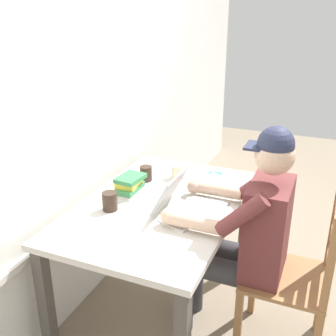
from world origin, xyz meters
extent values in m
plane|color=gray|center=(0.00, 0.00, 0.00)|extent=(8.00, 8.00, 0.00)
cube|color=silver|center=(0.00, 0.50, 1.30)|extent=(6.00, 0.04, 2.60)
cube|color=white|center=(-0.36, 0.47, 1.19)|extent=(1.15, 0.01, 1.16)
cube|color=beige|center=(-0.36, 0.47, 0.60)|extent=(1.21, 0.06, 0.04)
cube|color=beige|center=(0.00, 0.00, 0.70)|extent=(1.28, 0.83, 0.03)
cube|color=#4C4742|center=(0.59, -0.37, 0.34)|extent=(0.06, 0.06, 0.69)
cube|color=#4C4742|center=(-0.59, 0.37, 0.34)|extent=(0.06, 0.06, 0.69)
cube|color=#4C4742|center=(0.59, 0.37, 0.34)|extent=(0.06, 0.06, 0.69)
cube|color=brown|center=(-0.02, -0.60, 0.70)|extent=(0.34, 0.20, 0.50)
sphere|color=#DBB293|center=(-0.02, -0.60, 1.10)|extent=(0.19, 0.19, 0.19)
sphere|color=#282D47|center=(-0.02, -0.60, 1.15)|extent=(0.17, 0.17, 0.17)
cube|color=#282D47|center=(-0.02, -0.51, 1.13)|extent=(0.13, 0.10, 0.01)
cylinder|color=#38383D|center=(-0.11, -0.40, 0.45)|extent=(0.13, 0.40, 0.13)
cylinder|color=#38383D|center=(0.07, -0.40, 0.45)|extent=(0.13, 0.40, 0.13)
cylinder|color=#38383D|center=(-0.11, -0.20, 0.23)|extent=(0.10, 0.10, 0.45)
cylinder|color=#38383D|center=(0.07, -0.20, 0.23)|extent=(0.10, 0.10, 0.45)
cylinder|color=brown|center=(-0.22, -0.51, 0.86)|extent=(0.10, 0.25, 0.24)
cylinder|color=#DBB293|center=(-0.22, -0.28, 0.77)|extent=(0.07, 0.28, 0.07)
sphere|color=#DBB293|center=(-0.21, -0.14, 0.77)|extent=(0.08, 0.08, 0.08)
cylinder|color=brown|center=(0.18, -0.51, 0.86)|extent=(0.10, 0.25, 0.24)
cylinder|color=#DBB293|center=(0.18, -0.28, 0.77)|extent=(0.07, 0.28, 0.07)
sphere|color=#DBB293|center=(0.17, -0.14, 0.77)|extent=(0.08, 0.08, 0.08)
cube|color=olive|center=(-0.02, -0.72, 0.44)|extent=(0.42, 0.42, 0.02)
cube|color=olive|center=(0.17, -0.53, 0.22)|extent=(0.04, 0.04, 0.43)
cube|color=olive|center=(-0.21, -0.53, 0.22)|extent=(0.04, 0.04, 0.43)
cube|color=olive|center=(0.17, -0.91, 0.22)|extent=(0.04, 0.04, 0.43)
cube|color=olive|center=(0.17, -0.91, 0.69)|extent=(0.04, 0.04, 0.48)
cube|color=olive|center=(-0.21, -0.91, 0.69)|extent=(0.04, 0.04, 0.48)
cube|color=olive|center=(-0.02, -0.91, 0.57)|extent=(0.36, 0.02, 0.04)
cube|color=olive|center=(-0.02, -0.91, 0.71)|extent=(0.36, 0.02, 0.04)
cube|color=#ADAFB2|center=(-0.03, -0.24, 0.73)|extent=(0.33, 0.23, 0.02)
cube|color=silver|center=(-0.03, -0.24, 0.74)|extent=(0.29, 0.17, 0.00)
cube|color=#ADAFB2|center=(-0.03, -0.08, 0.84)|extent=(0.33, 0.11, 0.20)
cube|color=#4C515B|center=(-0.03, -0.08, 0.84)|extent=(0.29, 0.09, 0.17)
ellipsoid|color=#ADAFB2|center=(0.26, -0.21, 0.74)|extent=(0.06, 0.10, 0.03)
cylinder|color=beige|center=(0.36, 0.04, 0.77)|extent=(0.09, 0.09, 0.09)
torus|color=beige|center=(0.42, 0.04, 0.77)|extent=(0.05, 0.01, 0.05)
cylinder|color=#38281E|center=(0.25, 0.21, 0.77)|extent=(0.08, 0.08, 0.09)
torus|color=#38281E|center=(0.30, 0.21, 0.77)|extent=(0.05, 0.01, 0.05)
cylinder|color=#38281E|center=(-0.18, 0.22, 0.77)|extent=(0.08, 0.08, 0.10)
torus|color=#38281E|center=(-0.13, 0.22, 0.78)|extent=(0.05, 0.01, 0.05)
cube|color=gray|center=(0.05, 0.22, 0.73)|extent=(0.19, 0.11, 0.02)
cube|color=#38844C|center=(0.05, 0.22, 0.75)|extent=(0.19, 0.11, 0.03)
cube|color=gold|center=(0.05, 0.22, 0.78)|extent=(0.16, 0.13, 0.03)
cube|color=#38844C|center=(0.06, 0.22, 0.81)|extent=(0.18, 0.14, 0.03)
cube|color=white|center=(0.36, -0.19, 0.73)|extent=(0.28, 0.27, 0.02)
cube|color=white|center=(-0.11, -0.19, 0.73)|extent=(0.29, 0.25, 0.01)
cube|color=white|center=(0.06, 0.23, 0.73)|extent=(0.24, 0.18, 0.01)
cube|color=teal|center=(0.49, -0.16, 0.72)|extent=(0.14, 0.10, 0.00)
camera|label=1|loc=(-1.84, -0.83, 1.75)|focal=43.19mm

